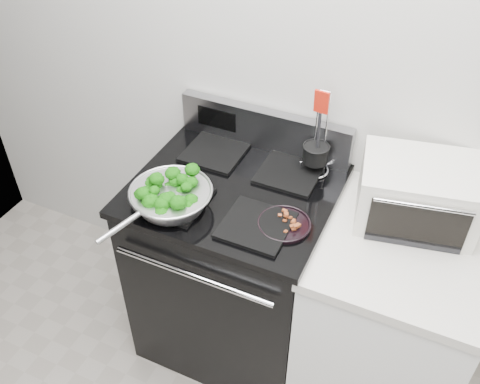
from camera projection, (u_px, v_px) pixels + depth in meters
The scene contains 8 objects.
back_wall at pixel (345, 73), 1.99m from camera, with size 4.00×0.02×2.70m, color #B8B6AE.
gas_range at pixel (235, 265), 2.41m from camera, with size 0.79×0.69×1.13m.
counter at pixel (385, 323), 2.20m from camera, with size 0.62×0.68×0.92m.
skillet at pixel (171, 197), 1.98m from camera, with size 0.32×0.49×0.07m.
broccoli_pile at pixel (171, 193), 1.97m from camera, with size 0.25×0.25×0.09m, color #063304, non-canonical shape.
bacon_plate at pixel (284, 222), 1.93m from camera, with size 0.20×0.20×0.04m.
utensil_holder at pixel (315, 158), 2.14m from camera, with size 0.12×0.12×0.38m.
toaster_oven at pixel (417, 193), 1.94m from camera, with size 0.47×0.39×0.24m.
Camera 1 is at (0.40, -0.05, 2.29)m, focal length 40.00 mm.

